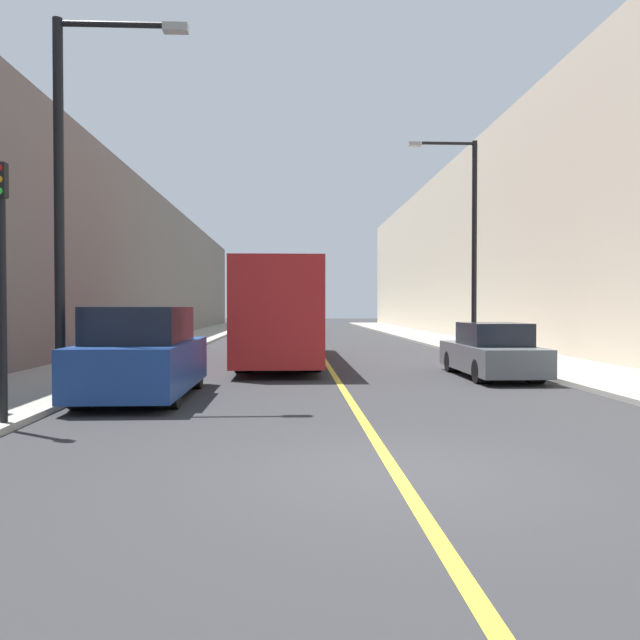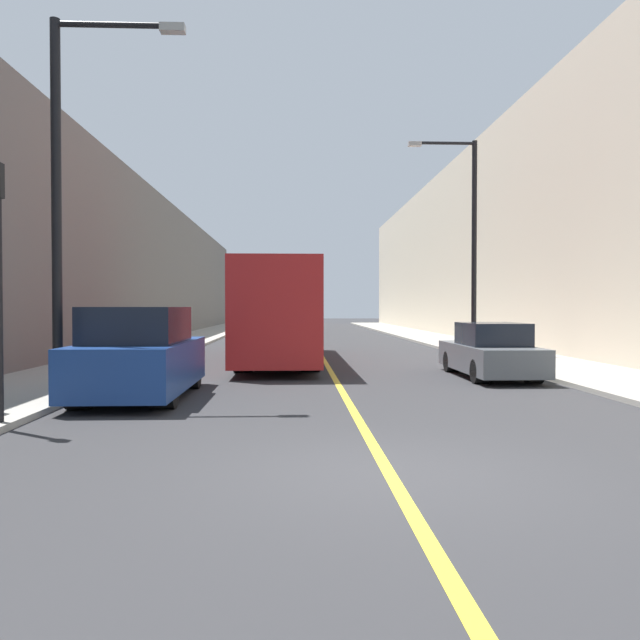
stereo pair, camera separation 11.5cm
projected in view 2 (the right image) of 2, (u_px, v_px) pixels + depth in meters
ground_plane at (389, 474)px, 7.27m from camera, size 200.00×200.00×0.00m
sidewalk_left at (190, 339)px, 36.93m from camera, size 3.37×72.00×0.12m
sidewalk_right at (433, 338)px, 37.54m from camera, size 3.37×72.00×0.12m
building_row_left at (127, 267)px, 36.69m from camera, size 4.00×72.00×8.64m
building_row_right at (494, 246)px, 37.58m from camera, size 4.00×72.00×11.25m
road_center_line at (312, 340)px, 37.24m from camera, size 0.16×72.00×0.01m
bus at (280, 312)px, 22.38m from camera, size 2.57×12.25×3.34m
parked_suv_left at (140, 356)px, 13.27m from camera, size 2.04×4.81×1.95m
car_right_near at (490, 353)px, 17.20m from camera, size 1.76×4.62×1.52m
street_lamp_left at (68, 182)px, 12.52m from camera, size 2.68×0.24×7.59m
street_lamp_right at (469, 234)px, 24.12m from camera, size 2.68×0.24×8.25m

